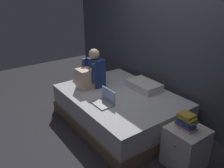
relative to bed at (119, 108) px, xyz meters
The scene contains 8 objects.
ground_plane 0.44m from the bed, 56.31° to the right, with size 8.00×8.00×0.00m, color #2D2D33.
wall_back 1.43m from the bed, 77.47° to the left, with size 5.60×0.10×2.70m, color #424751.
bed is the anchor object (origin of this frame).
nightstand 1.30m from the bed, ahead, with size 0.44×0.46×0.55m.
person_sitting 0.76m from the bed, 158.57° to the right, with size 0.39×0.44×0.66m.
laptop 0.51m from the bed, 70.69° to the right, with size 0.32×0.23×0.22m.
pillow 0.56m from the bed, 79.21° to the left, with size 0.56×0.36×0.13m, color silver.
book_stack 1.32m from the bed, ahead, with size 0.24×0.16×0.19m.
Camera 1 is at (2.50, -1.80, 2.18)m, focal length 37.81 mm.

